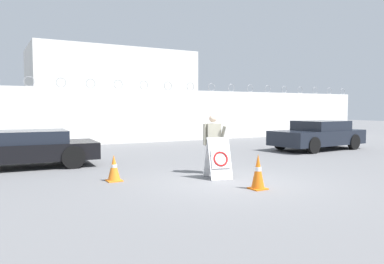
% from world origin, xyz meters
% --- Properties ---
extents(ground_plane, '(90.00, 90.00, 0.00)m').
position_xyz_m(ground_plane, '(0.00, 0.00, 0.00)').
color(ground_plane, slate).
extents(perimeter_wall, '(36.00, 0.30, 3.29)m').
position_xyz_m(perimeter_wall, '(0.00, 11.15, 1.43)').
color(perimeter_wall, silver).
rests_on(perimeter_wall, ground_plane).
extents(building_block, '(9.47, 5.15, 5.32)m').
position_xyz_m(building_block, '(1.56, 15.23, 2.66)').
color(building_block, silver).
rests_on(building_block, ground_plane).
extents(barricade_sign, '(0.73, 0.83, 1.07)m').
position_xyz_m(barricade_sign, '(0.01, 0.55, 0.53)').
color(barricade_sign, white).
rests_on(barricade_sign, ground_plane).
extents(security_guard, '(0.60, 0.41, 1.65)m').
position_xyz_m(security_guard, '(0.25, 1.21, 0.91)').
color(security_guard, '#514C42').
rests_on(security_guard, ground_plane).
extents(traffic_cone_near, '(0.37, 0.37, 0.67)m').
position_xyz_m(traffic_cone_near, '(-2.50, 1.48, 0.33)').
color(traffic_cone_near, orange).
rests_on(traffic_cone_near, ground_plane).
extents(traffic_cone_mid, '(0.35, 0.35, 0.80)m').
position_xyz_m(traffic_cone_mid, '(0.07, -1.00, 0.40)').
color(traffic_cone_mid, orange).
rests_on(traffic_cone_mid, ground_plane).
extents(parked_car_front_coupe, '(4.40, 2.13, 1.14)m').
position_xyz_m(parked_car_front_coupe, '(-4.23, 4.92, 0.59)').
color(parked_car_front_coupe, black).
rests_on(parked_car_front_coupe, ground_plane).
extents(parked_car_far_side, '(4.56, 2.23, 1.28)m').
position_xyz_m(parked_car_far_side, '(7.58, 4.17, 0.65)').
color(parked_car_far_side, black).
rests_on(parked_car_far_side, ground_plane).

